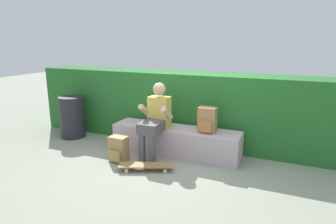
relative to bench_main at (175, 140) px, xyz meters
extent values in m
plane|color=gray|center=(0.00, -0.43, -0.22)|extent=(24.00, 24.00, 0.00)
cube|color=#BAA5AC|center=(0.00, 0.00, 0.00)|extent=(2.16, 0.50, 0.45)
cube|color=gold|center=(-0.26, -0.08, 0.48)|extent=(0.34, 0.22, 0.52)
sphere|color=#D8AD84|center=(-0.26, -0.08, 0.87)|extent=(0.21, 0.21, 0.21)
cube|color=#4C4C51|center=(-0.26, -0.39, 0.31)|extent=(0.32, 0.40, 0.17)
cylinder|color=#4C4C51|center=(-0.35, -0.54, 0.00)|extent=(0.11, 0.11, 0.45)
cylinder|color=#4C4C51|center=(-0.17, -0.54, 0.00)|extent=(0.11, 0.11, 0.45)
cylinder|color=#D8AD84|center=(-0.46, -0.22, 0.52)|extent=(0.09, 0.33, 0.27)
cylinder|color=#D8AD84|center=(-0.06, -0.22, 0.52)|extent=(0.09, 0.33, 0.27)
cube|color=olive|center=(-0.14, -0.80, -0.14)|extent=(0.81, 0.50, 0.02)
cylinder|color=silver|center=(0.09, -0.62, -0.20)|extent=(0.06, 0.05, 0.05)
cylinder|color=silver|center=(0.15, -0.76, -0.20)|extent=(0.06, 0.05, 0.05)
cylinder|color=silver|center=(-0.43, -0.84, -0.20)|extent=(0.06, 0.05, 0.05)
cylinder|color=silver|center=(-0.37, -0.98, -0.20)|extent=(0.06, 0.05, 0.05)
cube|color=#A37A47|center=(0.54, 0.00, 0.42)|extent=(0.28, 0.18, 0.40)
cube|color=#B56F3A|center=(0.54, -0.11, 0.34)|extent=(0.20, 0.05, 0.18)
cube|color=#A37A47|center=(-0.70, -0.65, -0.02)|extent=(0.28, 0.18, 0.40)
cube|color=olive|center=(-0.70, -0.77, -0.10)|extent=(0.20, 0.05, 0.18)
cube|color=#246728|center=(-0.12, 0.67, 0.42)|extent=(5.98, 0.70, 1.29)
cylinder|color=#232328|center=(-2.18, -0.01, 0.18)|extent=(0.47, 0.47, 0.80)
camera|label=1|loc=(1.73, -4.27, 1.65)|focal=30.97mm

